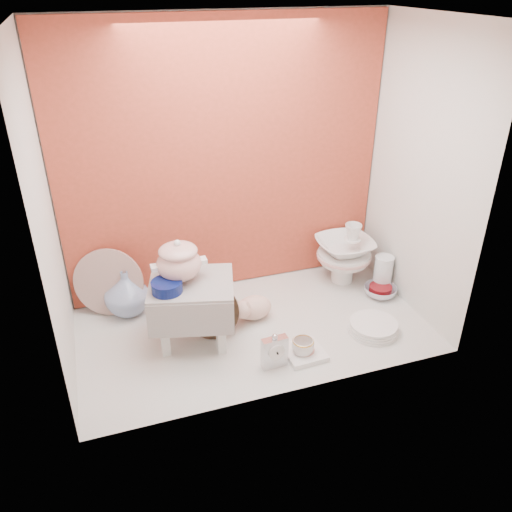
# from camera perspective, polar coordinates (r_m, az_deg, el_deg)

# --- Properties ---
(ground) EXTENTS (1.80, 1.80, 0.00)m
(ground) POSITION_cam_1_polar(r_m,az_deg,el_deg) (2.78, -0.26, -7.87)
(ground) COLOR silver
(ground) RESTS_ON ground
(niche_shell) EXTENTS (1.86, 1.03, 1.53)m
(niche_shell) POSITION_cam_1_polar(r_m,az_deg,el_deg) (2.51, -1.63, 11.90)
(niche_shell) COLOR #BA422E
(niche_shell) RESTS_ON ground
(step_stool) EXTENTS (0.48, 0.44, 0.34)m
(step_stool) POSITION_cam_1_polar(r_m,az_deg,el_deg) (2.62, -6.89, -6.04)
(step_stool) COLOR silver
(step_stool) RESTS_ON ground
(soup_tureen) EXTENTS (0.31, 0.31, 0.22)m
(soup_tureen) POSITION_cam_1_polar(r_m,az_deg,el_deg) (2.50, -8.45, -0.44)
(soup_tureen) COLOR white
(soup_tureen) RESTS_ON step_stool
(cobalt_bowl) EXTENTS (0.15, 0.15, 0.05)m
(cobalt_bowl) POSITION_cam_1_polar(r_m,az_deg,el_deg) (2.46, -9.72, -3.32)
(cobalt_bowl) COLOR #0A1552
(cobalt_bowl) RESTS_ON step_stool
(floral_platter) EXTENTS (0.39, 0.21, 0.37)m
(floral_platter) POSITION_cam_1_polar(r_m,az_deg,el_deg) (2.91, -15.81, -2.79)
(floral_platter) COLOR beige
(floral_platter) RESTS_ON ground
(blue_white_vase) EXTENTS (0.31, 0.31, 0.25)m
(blue_white_vase) POSITION_cam_1_polar(r_m,az_deg,el_deg) (2.91, -13.97, -3.88)
(blue_white_vase) COLOR silver
(blue_white_vase) RESTS_ON ground
(lacquer_tray) EXTENTS (0.31, 0.22, 0.28)m
(lacquer_tray) POSITION_cam_1_polar(r_m,az_deg,el_deg) (2.67, -4.94, -6.06)
(lacquer_tray) COLOR black
(lacquer_tray) RESTS_ON ground
(mantel_clock) EXTENTS (0.13, 0.05, 0.18)m
(mantel_clock) POSITION_cam_1_polar(r_m,az_deg,el_deg) (2.49, 2.04, -10.30)
(mantel_clock) COLOR silver
(mantel_clock) RESTS_ON ground
(plush_pig) EXTENTS (0.27, 0.20, 0.15)m
(plush_pig) POSITION_cam_1_polar(r_m,az_deg,el_deg) (2.81, -0.23, -5.62)
(plush_pig) COLOR beige
(plush_pig) RESTS_ON ground
(teacup_saucer) EXTENTS (0.20, 0.20, 0.01)m
(teacup_saucer) POSITION_cam_1_polar(r_m,az_deg,el_deg) (2.61, 5.10, -10.70)
(teacup_saucer) COLOR white
(teacup_saucer) RESTS_ON ground
(gold_rim_teacup) EXTENTS (0.11, 0.11, 0.09)m
(gold_rim_teacup) POSITION_cam_1_polar(r_m,az_deg,el_deg) (2.58, 5.15, -9.86)
(gold_rim_teacup) COLOR white
(gold_rim_teacup) RESTS_ON teacup_saucer
(lattice_dish) EXTENTS (0.20, 0.20, 0.03)m
(lattice_dish) POSITION_cam_1_polar(r_m,az_deg,el_deg) (2.61, 5.26, -10.44)
(lattice_dish) COLOR white
(lattice_dish) RESTS_ON ground
(dinner_plate_stack) EXTENTS (0.27, 0.27, 0.06)m
(dinner_plate_stack) POSITION_cam_1_polar(r_m,az_deg,el_deg) (2.80, 12.70, -7.59)
(dinner_plate_stack) COLOR white
(dinner_plate_stack) RESTS_ON ground
(crystal_bowl) EXTENTS (0.25, 0.25, 0.06)m
(crystal_bowl) POSITION_cam_1_polar(r_m,az_deg,el_deg) (3.10, 13.41, -3.77)
(crystal_bowl) COLOR silver
(crystal_bowl) RESTS_ON ground
(clear_glass_vase) EXTENTS (0.11, 0.11, 0.22)m
(clear_glass_vase) POSITION_cam_1_polar(r_m,az_deg,el_deg) (3.13, 13.69, -1.84)
(clear_glass_vase) COLOR silver
(clear_glass_vase) RESTS_ON ground
(porcelain_tower) EXTENTS (0.35, 0.35, 0.37)m
(porcelain_tower) POSITION_cam_1_polar(r_m,az_deg,el_deg) (3.13, 9.61, 0.31)
(porcelain_tower) COLOR white
(porcelain_tower) RESTS_ON ground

